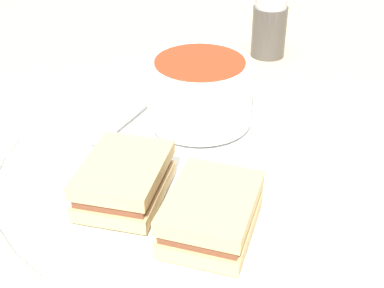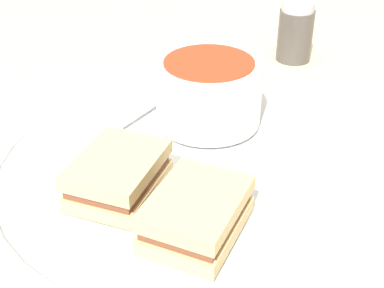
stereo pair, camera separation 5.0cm
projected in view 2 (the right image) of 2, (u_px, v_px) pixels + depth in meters
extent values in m
plane|color=beige|center=(192.00, 176.00, 0.52)|extent=(2.40, 2.40, 0.00)
cylinder|color=white|center=(192.00, 170.00, 0.51)|extent=(0.38, 0.38, 0.01)
torus|color=white|center=(192.00, 163.00, 0.51)|extent=(0.37, 0.37, 0.01)
cylinder|color=white|center=(208.00, 118.00, 0.57)|extent=(0.06, 0.06, 0.01)
cylinder|color=white|center=(209.00, 93.00, 0.55)|extent=(0.11, 0.11, 0.07)
cylinder|color=red|center=(209.00, 64.00, 0.54)|extent=(0.09, 0.09, 0.01)
cube|color=silver|center=(139.00, 115.00, 0.58)|extent=(0.04, 0.06, 0.00)
ellipsoid|color=silver|center=(109.00, 131.00, 0.54)|extent=(0.04, 0.04, 0.01)
cube|color=#DBBC7F|center=(119.00, 185.00, 0.46)|extent=(0.11, 0.11, 0.01)
cube|color=brown|center=(118.00, 175.00, 0.46)|extent=(0.10, 0.10, 0.01)
cube|color=#DBBC7F|center=(117.00, 164.00, 0.45)|extent=(0.11, 0.11, 0.01)
cube|color=#DBBC7F|center=(196.00, 224.00, 0.42)|extent=(0.11, 0.11, 0.01)
cube|color=brown|center=(196.00, 214.00, 0.41)|extent=(0.10, 0.10, 0.01)
cube|color=#DBBC7F|center=(197.00, 203.00, 0.41)|extent=(0.11, 0.11, 0.01)
cylinder|color=#4C4742|center=(295.00, 35.00, 0.73)|extent=(0.05, 0.05, 0.07)
cylinder|color=#B7B7BC|center=(298.00, 6.00, 0.71)|extent=(0.04, 0.04, 0.01)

